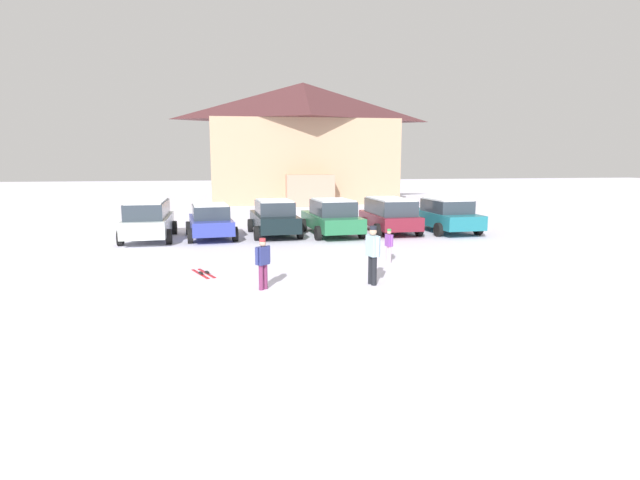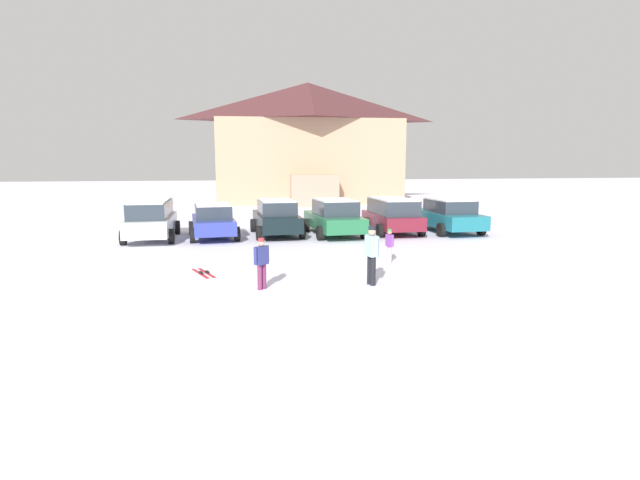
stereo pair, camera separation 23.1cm
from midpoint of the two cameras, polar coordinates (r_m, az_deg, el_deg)
The scene contains 12 objects.
ground at distance 10.97m, azimuth -1.55°, elevation -9.30°, with size 160.00×160.00×0.00m, color silver.
ski_lodge at distance 42.51m, azimuth -1.22°, elevation 11.11°, with size 15.71×9.47×9.81m.
parked_white_suv at distance 23.22m, azimuth -18.45°, elevation 2.36°, with size 2.22×4.76×1.74m.
parked_blue_hatchback at distance 22.93m, azimuth -11.85°, elevation 2.19°, with size 2.42×4.25×1.56m.
parked_black_sedan at distance 23.30m, azimuth -4.72°, elevation 2.59°, with size 2.35×4.45×1.68m.
parked_green_coupe at distance 23.29m, azimuth 1.91°, elevation 2.63°, with size 2.51×4.69×1.70m.
parked_maroon_van at distance 24.23m, azimuth 8.52°, elevation 2.92°, with size 2.27×4.24×1.68m.
parked_teal_hatchback at distance 25.14m, azimuth 14.65°, elevation 2.78°, with size 2.45×4.78×1.64m.
skier_adult_in_blue_parka at distance 13.99m, azimuth 6.40°, elevation -1.35°, with size 0.33×0.60×1.67m.
skier_teen_in_navy_coat at distance 13.52m, azimuth -6.21°, elevation -2.35°, with size 0.43×0.37×1.41m.
skier_child_in_purple_jacket at distance 17.15m, azimuth 8.33°, elevation -0.43°, with size 0.22×0.42×1.16m.
pair_of_skis at distance 15.84m, azimuth -12.76°, elevation -3.70°, with size 0.80×1.47×0.08m.
Camera 2 is at (-1.33, -10.34, 3.46)m, focal length 28.00 mm.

